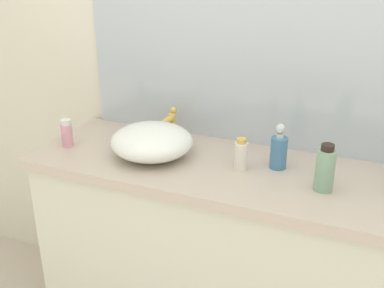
{
  "coord_description": "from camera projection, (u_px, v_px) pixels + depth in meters",
  "views": [
    {
      "loc": [
        0.39,
        -1.12,
        1.7
      ],
      "look_at": [
        -0.25,
        0.41,
        0.98
      ],
      "focal_mm": 43.91,
      "sensor_mm": 36.0,
      "label": 1
    }
  ],
  "objects": [
    {
      "name": "perfume_bottle",
      "position": [
        241.0,
        155.0,
        1.76
      ],
      "size": [
        0.05,
        0.05,
        0.13
      ],
      "color": "silver",
      "rests_on": "vanity_counter"
    },
    {
      "name": "lotion_bottle",
      "position": [
        325.0,
        169.0,
        1.61
      ],
      "size": [
        0.07,
        0.07,
        0.17
      ],
      "color": "#7FA788",
      "rests_on": "vanity_counter"
    },
    {
      "name": "spray_can",
      "position": [
        67.0,
        133.0,
        1.97
      ],
      "size": [
        0.05,
        0.05,
        0.12
      ],
      "color": "pink",
      "rests_on": "vanity_counter"
    },
    {
      "name": "faucet",
      "position": [
        170.0,
        123.0,
        2.01
      ],
      "size": [
        0.03,
        0.14,
        0.14
      ],
      "color": "gold",
      "rests_on": "vanity_counter"
    },
    {
      "name": "bathroom_wall_rear",
      "position": [
        282.0,
        51.0,
        1.87
      ],
      "size": [
        6.0,
        0.06,
        2.6
      ],
      "primitive_type": "cube",
      "color": "silver",
      "rests_on": "ground"
    },
    {
      "name": "soap_dispenser",
      "position": [
        279.0,
        150.0,
        1.77
      ],
      "size": [
        0.06,
        0.06,
        0.18
      ],
      "color": "teal",
      "rests_on": "vanity_counter"
    },
    {
      "name": "vanity_counter",
      "position": [
        232.0,
        264.0,
        1.97
      ],
      "size": [
        1.64,
        0.53,
        0.9
      ],
      "color": "beige",
      "rests_on": "ground"
    },
    {
      "name": "sink_basin",
      "position": [
        152.0,
        141.0,
        1.87
      ],
      "size": [
        0.33,
        0.32,
        0.13
      ],
      "primitive_type": "ellipsoid",
      "color": "white",
      "rests_on": "vanity_counter"
    },
    {
      "name": "wall_mirror_panel",
      "position": [
        262.0,
        24.0,
        1.82
      ],
      "size": [
        1.53,
        0.01,
        1.01
      ],
      "primitive_type": "cube",
      "color": "#B2BCC6",
      "rests_on": "vanity_counter"
    }
  ]
}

